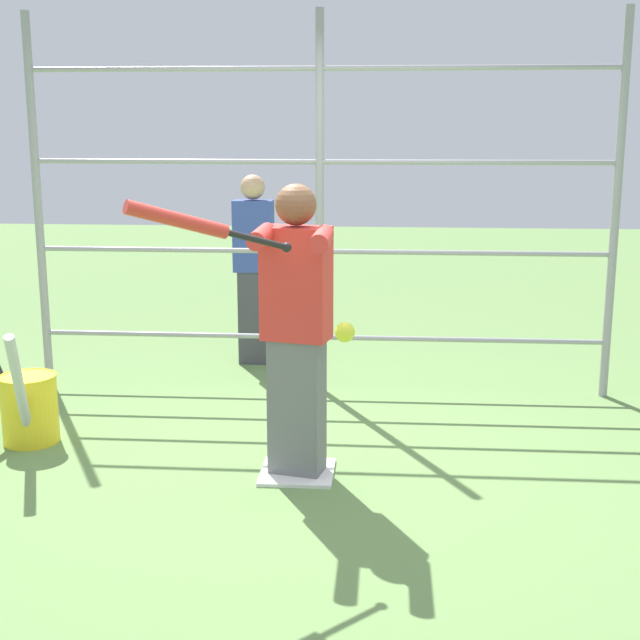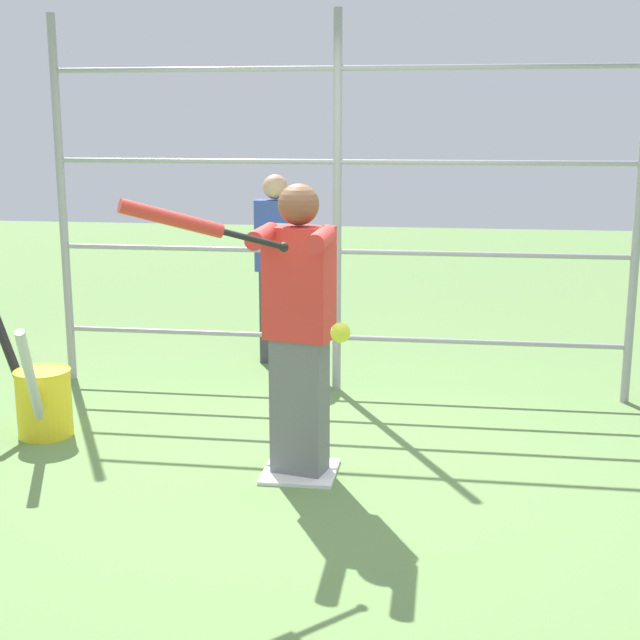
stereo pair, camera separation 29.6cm
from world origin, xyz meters
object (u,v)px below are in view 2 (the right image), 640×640
Objects in this scene: softball_in_flight at (340,333)px; bat_bucket at (42,399)px; baseball_bat_swinging at (187,223)px; batter at (299,322)px; bystander_behind_fence at (276,266)px.

bat_bucket is (1.95, -0.87, -0.69)m from softball_in_flight.
bat_bucket is (1.28, -1.05, -1.22)m from baseball_bat_swinging.
bat_bucket is at bearing -23.99° from softball_in_flight.
softball_in_flight reaches higher than bat_bucket.
batter reaches higher than bystander_behind_fence.
softball_in_flight is (-0.28, 0.48, 0.07)m from batter.
batter is 0.98m from baseball_bat_swinging.
batter is 1.06× the size of bystander_behind_fence.
bystander_behind_fence is (0.58, -2.32, -0.08)m from batter.
batter is at bearing 167.01° from bat_bucket.
batter is 0.56m from softball_in_flight.
bat_bucket is at bearing -39.59° from baseball_bat_swinging.
baseball_bat_swinging is 2.06m from bat_bucket.
bystander_behind_fence is at bearing -86.47° from baseball_bat_swinging.
bystander_behind_fence is at bearing -76.06° from batter.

